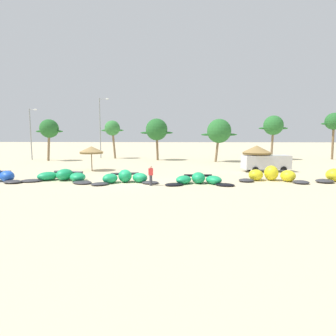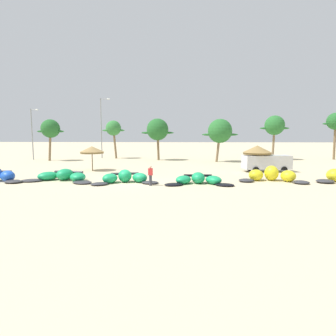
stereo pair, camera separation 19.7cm
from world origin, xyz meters
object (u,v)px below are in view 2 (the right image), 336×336
(palm_center_right, at_px, (275,126))
(kite_center, at_px, (198,180))
(palm_right_of_gap, at_px, (336,122))
(lamppost_west, at_px, (33,132))
(palm_left_of_gap, at_px, (158,130))
(kite_left, at_px, (63,176))
(palm_center_left, at_px, (220,131))
(beach_umbrella_near_van, at_px, (92,150))
(kite_right_of_center, at_px, (272,175))
(beach_umbrella_middle, at_px, (257,150))
(kite_left_of_center, at_px, (125,178))
(person_near_kites, at_px, (150,176))
(lamppost_west_center, at_px, (102,125))
(palm_leftmost, at_px, (50,129))
(palm_left, at_px, (113,129))
(parked_van, at_px, (265,162))

(palm_center_right, bearing_deg, kite_center, -120.21)
(palm_right_of_gap, xyz_separation_m, lamppost_west, (-49.49, -2.92, -1.56))
(kite_center, height_order, palm_left_of_gap, palm_left_of_gap)
(kite_left, bearing_deg, palm_center_left, 48.34)
(beach_umbrella_near_van, bearing_deg, kite_right_of_center, -19.47)
(kite_right_of_center, height_order, beach_umbrella_middle, beach_umbrella_middle)
(beach_umbrella_middle, bearing_deg, kite_left_of_center, -148.85)
(kite_right_of_center, bearing_deg, person_near_kites, -165.40)
(person_near_kites, xyz_separation_m, lamppost_west, (-21.82, 22.45, 3.79))
(kite_right_of_center, height_order, palm_left_of_gap, palm_left_of_gap)
(kite_left_of_center, xyz_separation_m, person_near_kites, (2.34, -1.27, 0.40))
(kite_right_of_center, bearing_deg, palm_right_of_gap, 52.82)
(palm_center_right, height_order, lamppost_west_center, lamppost_west_center)
(palm_leftmost, distance_m, lamppost_west, 4.14)
(palm_left, height_order, palm_left_of_gap, palm_left_of_gap)
(palm_center_left, bearing_deg, kite_center, -102.51)
(parked_van, bearing_deg, palm_center_right, 69.35)
(kite_right_of_center, bearing_deg, palm_left_of_gap, 120.72)
(kite_left_of_center, bearing_deg, palm_center_right, 49.33)
(palm_center_left, bearing_deg, lamppost_west, 176.16)
(parked_van, height_order, palm_leftmost, palm_leftmost)
(kite_right_of_center, relative_size, beach_umbrella_middle, 1.90)
(kite_left, xyz_separation_m, palm_right_of_gap, (35.79, 23.31, 5.78))
(person_near_kites, height_order, lamppost_west_center, lamppost_west_center)
(lamppost_west_center, bearing_deg, palm_left, -14.54)
(person_near_kites, distance_m, palm_left_of_gap, 23.16)
(palm_leftmost, distance_m, palm_left_of_gap, 16.75)
(parked_van, height_order, palm_left_of_gap, palm_left_of_gap)
(beach_umbrella_middle, distance_m, lamppost_west, 35.33)
(kite_center, bearing_deg, palm_left_of_gap, 103.72)
(beach_umbrella_middle, xyz_separation_m, palm_leftmost, (-28.92, 11.54, 2.55))
(kite_left_of_center, distance_m, palm_center_right, 30.98)
(kite_left_of_center, relative_size, kite_right_of_center, 0.96)
(beach_umbrella_near_van, height_order, person_near_kites, beach_umbrella_near_van)
(person_near_kites, height_order, palm_left_of_gap, palm_left_of_gap)
(palm_right_of_gap, bearing_deg, palm_left_of_gap, -174.87)
(palm_center_right, bearing_deg, kite_left, -138.93)
(beach_umbrella_middle, relative_size, palm_left, 0.48)
(beach_umbrella_near_van, height_order, palm_left, palm_left)
(lamppost_west, bearing_deg, palm_center_right, 2.91)
(lamppost_west_center, bearing_deg, kite_center, -58.68)
(palm_left_of_gap, bearing_deg, palm_right_of_gap, 5.13)
(palm_left, height_order, lamppost_west_center, lamppost_west_center)
(parked_van, bearing_deg, lamppost_west_center, 143.54)
(kite_right_of_center, height_order, palm_center_left, palm_center_left)
(kite_left, relative_size, beach_umbrella_middle, 2.18)
(palm_leftmost, bearing_deg, kite_left_of_center, -51.23)
(lamppost_west, bearing_deg, lamppost_west_center, 19.87)
(kite_left, height_order, palm_center_left, palm_center_left)
(kite_right_of_center, height_order, parked_van, parked_van)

